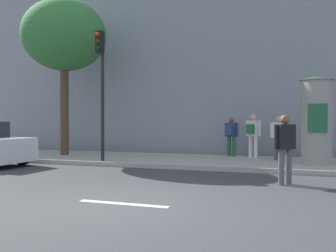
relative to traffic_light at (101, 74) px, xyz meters
The scene contains 11 objects.
ground_plane 7.00m from the traffic_light, 57.13° to the right, with size 80.00×80.00×0.00m, color #38383A.
sidewalk_curb 4.92m from the traffic_light, 27.39° to the left, with size 36.00×4.00×0.15m, color #9E9B93.
lane_markings 7.00m from the traffic_light, 57.13° to the right, with size 25.80×0.16×0.01m.
building_backdrop 7.69m from the traffic_light, 63.36° to the left, with size 36.00×5.00×9.14m, color gray.
traffic_light is the anchor object (origin of this frame).
poster_column 7.37m from the traffic_light, 11.22° to the left, with size 1.06×1.06×2.91m.
street_tree 3.64m from the traffic_light, 147.82° to the left, with size 3.45×3.45×6.41m.
pedestrian_with_bag 6.87m from the traffic_light, 18.32° to the right, with size 0.51×0.50×1.70m.
pedestrian_near_pole 5.57m from the traffic_light, 39.10° to the left, with size 0.58×0.48×1.55m.
pedestrian_with_backpack 6.65m from the traffic_light, 21.72° to the left, with size 0.62×0.36×1.57m.
pedestrian_in_dark_shirt 6.02m from the traffic_light, 30.21° to the left, with size 0.59×0.52×1.65m.
Camera 1 is at (3.07, -6.30, 1.55)m, focal length 39.92 mm.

